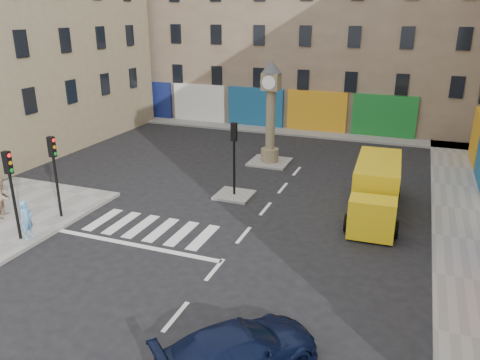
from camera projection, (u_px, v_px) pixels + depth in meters
The scene contains 15 objects.
ground at pixel (203, 284), 16.16m from camera, with size 120.00×120.00×0.00m, color black.
sidewalk_right at pixel (461, 210), 22.02m from camera, with size 2.60×30.00×0.15m, color gray.
sidewalk_far at pixel (276, 130), 37.00m from camera, with size 32.00×2.40×0.15m, color gray.
island_near at pixel (234, 195), 23.85m from camera, with size 1.80×1.80×0.12m, color gray.
island_far at pixel (270, 162), 29.13m from camera, with size 2.40×2.40×0.12m, color gray.
building_far at pixel (299, 17), 39.26m from camera, with size 32.00×10.00×17.00m, color #8B755D.
building_left at pixel (15, 34), 30.55m from camera, with size 8.00×20.00×15.00m, color #877A58.
traffic_light_left_near at pixel (11, 182), 18.23m from camera, with size 0.28×0.22×3.70m.
traffic_light_left_far at pixel (54, 164), 20.34m from camera, with size 0.28×0.22×3.70m.
traffic_light_island at pixel (234, 147), 22.99m from camera, with size 0.28×0.22×3.70m.
clock_pillar at pixel (271, 106), 27.94m from camera, with size 1.20×1.20×6.10m.
navy_sedan at pixel (239, 350), 12.06m from camera, with size 1.80×4.42×1.28m, color black.
yellow_van at pixel (376, 189), 21.57m from camera, with size 2.41×6.52×2.35m.
pedestrian_blue at pixel (27, 220), 18.85m from camera, with size 0.60×0.39×1.63m, color #62A6E0.
pedestrian_tan at pixel (2, 197), 20.92m from camera, with size 0.89×0.70×1.84m, color tan.
Camera 1 is at (6.17, -12.63, 8.84)m, focal length 35.00 mm.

